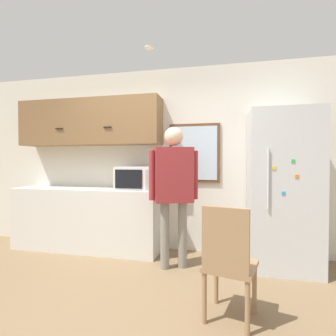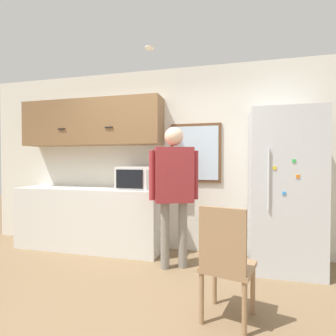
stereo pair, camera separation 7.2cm
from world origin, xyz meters
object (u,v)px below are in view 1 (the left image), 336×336
person (174,182)px  refrigerator (282,190)px  microwave (137,178)px  chair (228,259)px

person → refrigerator: refrigerator is taller
microwave → refrigerator: size_ratio=0.28×
person → chair: bearing=-79.2°
refrigerator → chair: refrigerator is taller
person → refrigerator: size_ratio=0.90×
person → microwave: bearing=126.2°
person → chair: size_ratio=1.81×
microwave → chair: microwave is taller
refrigerator → chair: 1.53m
refrigerator → chair: bearing=-116.8°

